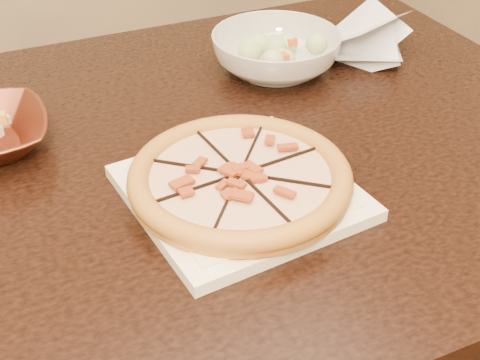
{
  "coord_description": "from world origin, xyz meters",
  "views": [
    {
      "loc": [
        -0.36,
        -0.65,
        1.31
      ],
      "look_at": [
        0.01,
        -0.01,
        0.78
      ],
      "focal_mm": 50.0,
      "sensor_mm": 36.0,
      "label": 1
    }
  ],
  "objects_px": {
    "dining_table": "(144,210)",
    "pizza": "(240,178)",
    "plate": "(240,191)",
    "salad_bowl": "(276,53)"
  },
  "relations": [
    {
      "from": "pizza",
      "to": "salad_bowl",
      "type": "xyz_separation_m",
      "value": [
        0.25,
        0.31,
        0.0
      ]
    },
    {
      "from": "plate",
      "to": "salad_bowl",
      "type": "relative_size",
      "value": 1.21
    },
    {
      "from": "dining_table",
      "to": "pizza",
      "type": "height_order",
      "value": "pizza"
    },
    {
      "from": "dining_table",
      "to": "pizza",
      "type": "bearing_deg",
      "value": -60.48
    },
    {
      "from": "plate",
      "to": "salad_bowl",
      "type": "bearing_deg",
      "value": 50.49
    },
    {
      "from": "plate",
      "to": "pizza",
      "type": "distance_m",
      "value": 0.02
    },
    {
      "from": "dining_table",
      "to": "salad_bowl",
      "type": "xyz_separation_m",
      "value": [
        0.34,
        0.15,
        0.13
      ]
    },
    {
      "from": "dining_table",
      "to": "plate",
      "type": "bearing_deg",
      "value": -60.48
    },
    {
      "from": "plate",
      "to": "salad_bowl",
      "type": "xyz_separation_m",
      "value": [
        0.25,
        0.31,
        0.03
      ]
    },
    {
      "from": "dining_table",
      "to": "plate",
      "type": "distance_m",
      "value": 0.2
    }
  ]
}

